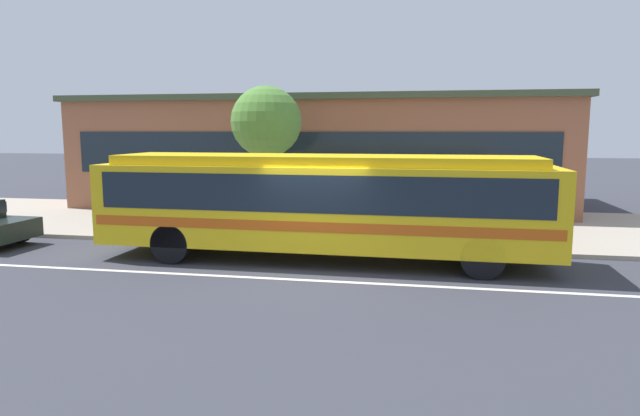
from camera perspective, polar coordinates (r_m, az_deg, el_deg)
ground_plane at (r=13.21m, az=-0.58°, el=-6.56°), size 120.00×120.00×0.00m
sidewalk_slab at (r=19.50m, az=3.09°, el=-1.64°), size 60.00×8.00×0.12m
lane_stripe_center at (r=12.45m, az=-1.30°, el=-7.45°), size 56.00×0.16×0.01m
transit_bus at (r=14.05m, az=0.27°, el=0.86°), size 11.49×2.63×2.70m
pedestrian_waiting_near_sign at (r=15.77m, az=17.52°, el=-0.27°), size 0.40×0.40×1.76m
pedestrian_walking_along_curb at (r=18.06m, az=-9.05°, el=0.74°), size 0.48×0.48×1.63m
bus_stop_sign at (r=15.88m, az=17.02°, el=1.45°), size 0.08×0.44×2.30m
street_tree_near_stop at (r=19.23m, az=-5.56°, el=8.77°), size 2.42×2.42×4.71m
station_building at (r=25.25m, az=0.34°, el=5.82°), size 20.45×9.18×4.71m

